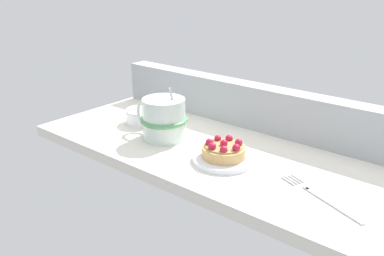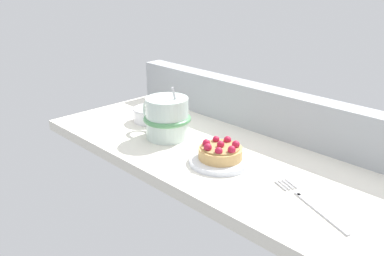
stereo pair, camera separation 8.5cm
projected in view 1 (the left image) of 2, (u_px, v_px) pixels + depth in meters
The scene contains 7 objects.
ground_plane at pixel (228, 155), 86.86cm from camera, with size 86.89×35.44×2.40cm, color silver.
window_rail_back at pixel (267, 109), 95.53cm from camera, with size 85.16×4.98×10.24cm, color #9EA3A8.
dessert_plate at pixel (223, 159), 81.23cm from camera, with size 12.15×12.15×1.04cm.
raspberry_tart at pixel (224, 150), 80.50cm from camera, with size 8.51×8.51×3.66cm.
coffee_mug at pixel (163, 119), 90.98cm from camera, with size 13.84×10.56×11.92cm.
dessert_fork at pixel (320, 196), 68.44cm from camera, with size 16.79×8.15×0.60cm.
sugar_bowl at pixel (142, 116), 100.98cm from camera, with size 8.24×8.24×3.52cm.
Camera 1 is at (44.72, -65.54, 35.37)cm, focal length 38.90 mm.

